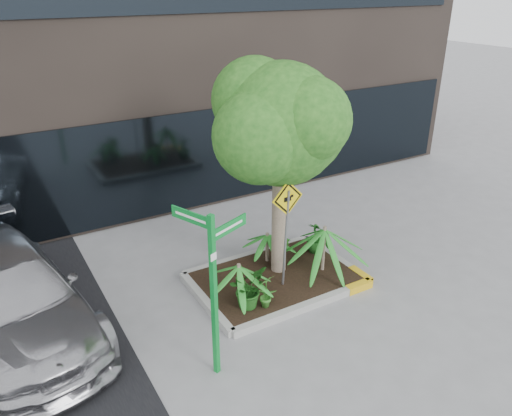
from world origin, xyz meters
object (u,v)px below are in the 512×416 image
tree (281,124)px  street_sign_post (213,277)px  parked_car (10,297)px  cattle_sign (287,217)px

tree → street_sign_post: (-2.37, -1.85, -1.55)m
parked_car → street_sign_post: 3.87m
street_sign_post → cattle_sign: bearing=8.0°
tree → cattle_sign: tree is taller
street_sign_post → cattle_sign: (2.14, 1.24, -0.04)m
cattle_sign → parked_car: bearing=160.1°
tree → cattle_sign: (-0.23, -0.61, -1.59)m
parked_car → cattle_sign: (4.78, -1.40, 0.95)m
parked_car → cattle_sign: 5.07m
parked_car → cattle_sign: cattle_sign is taller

